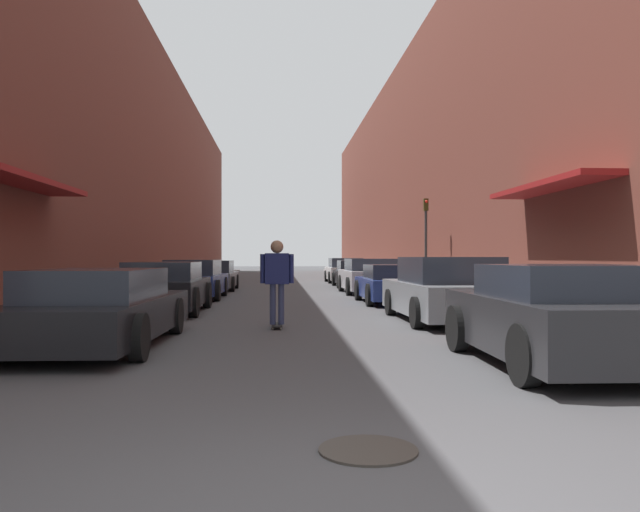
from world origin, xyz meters
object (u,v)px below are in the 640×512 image
parked_car_right_0 (561,316)px  parked_car_right_1 (446,291)px  parked_car_left_1 (165,288)px  parked_car_left_3 (211,276)px  parked_car_right_3 (369,276)px  parked_car_right_5 (345,271)px  parked_car_left_0 (100,309)px  parked_car_right_4 (356,274)px  skateboarder (277,274)px  parked_car_left_2 (194,280)px  manhole_cover (368,450)px  traffic_light (426,234)px  parked_car_right_2 (395,284)px

parked_car_right_0 → parked_car_right_1: (0.03, 5.41, 0.02)m
parked_car_left_1 → parked_car_left_3: parked_car_left_1 is taller
parked_car_right_3 → parked_car_right_5: bearing=89.0°
parked_car_left_0 → parked_car_left_3: parked_car_left_3 is taller
parked_car_right_4 → skateboarder: skateboarder is taller
parked_car_right_0 → parked_car_right_4: size_ratio=0.98×
parked_car_left_2 → parked_car_right_0: parked_car_left_2 is taller
parked_car_left_1 → parked_car_right_0: size_ratio=1.04×
manhole_cover → parked_car_left_1: bearing=107.0°
parked_car_right_3 → traffic_light: size_ratio=1.29×
parked_car_right_2 → skateboarder: 7.14m
parked_car_left_2 → traffic_light: size_ratio=1.24×
parked_car_right_1 → parked_car_left_1: bearing=158.9°
parked_car_left_0 → parked_car_right_4: (6.21, 18.46, 0.01)m
parked_car_right_4 → manhole_cover: 23.94m
parked_car_right_5 → traffic_light: bearing=-79.8°
parked_car_right_4 → manhole_cover: bearing=-96.9°
manhole_cover → parked_car_right_4: bearing=83.1°
parked_car_right_1 → skateboarder: skateboarder is taller
parked_car_right_0 → parked_car_right_2: parked_car_right_0 is taller
parked_car_left_3 → parked_car_right_4: parked_car_left_3 is taller
parked_car_left_1 → parked_car_right_1: bearing=-21.1°
parked_car_right_1 → parked_car_right_5: parked_car_right_1 is taller
parked_car_right_5 → parked_car_left_0: bearing=-104.9°
parked_car_right_3 → manhole_cover: (-2.76, -18.78, -0.62)m
parked_car_right_4 → manhole_cover: (-2.89, -23.76, -0.57)m
parked_car_right_1 → parked_car_right_2: bearing=91.3°
parked_car_right_4 → traffic_light: bearing=-70.6°
parked_car_left_2 → parked_car_left_3: size_ratio=1.04×
parked_car_right_0 → parked_car_right_2: 10.62m
parked_car_left_1 → manhole_cover: size_ratio=5.98×
parked_car_left_1 → parked_car_right_2: (6.20, 2.77, -0.05)m
parked_car_left_1 → parked_car_left_2: (0.02, 5.10, 0.00)m
parked_car_left_1 → skateboarder: bearing=-51.6°
parked_car_left_0 → parked_car_right_2: size_ratio=1.21×
parked_car_left_3 → manhole_cover: size_ratio=5.78×
parked_car_left_2 → parked_car_right_2: (6.17, -2.33, -0.06)m
parked_car_right_3 → parked_car_left_3: bearing=156.8°
parked_car_right_5 → parked_car_left_3: bearing=-130.9°
parked_car_right_0 → parked_car_left_2: bearing=115.8°
parked_car_right_1 → parked_car_left_3: bearing=116.3°
parked_car_right_2 → skateboarder: skateboarder is taller
skateboarder → manhole_cover: size_ratio=2.40×
skateboarder → parked_car_right_2: bearing=61.0°
parked_car_left_2 → parked_car_right_5: (6.30, 12.56, 0.01)m
parked_car_left_1 → parked_car_right_3: parked_car_right_3 is taller
parked_car_left_3 → traffic_light: traffic_light is taller
parked_car_right_0 → parked_car_right_2: bearing=90.5°
parked_car_right_1 → parked_car_right_3: bearing=90.9°
parked_car_left_3 → parked_car_right_2: 9.79m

